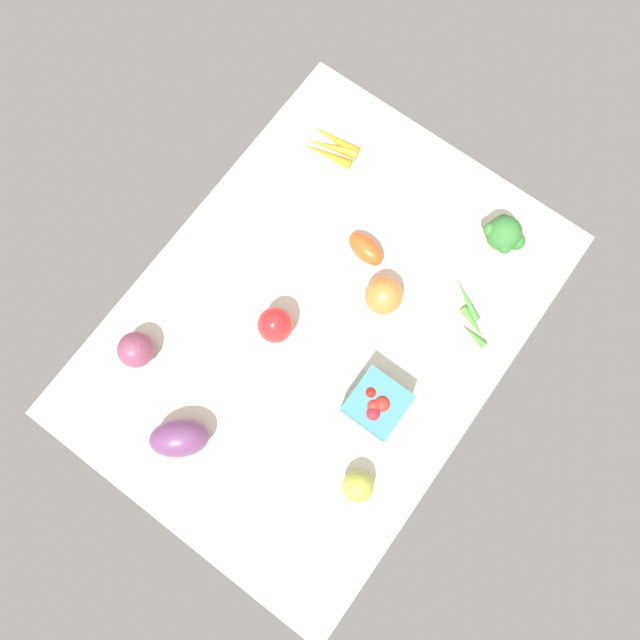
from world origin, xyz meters
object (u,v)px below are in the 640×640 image
at_px(bell_pepper_red, 275,325).
at_px(eggplant, 179,438).
at_px(okra_pile, 471,316).
at_px(berry_basket, 377,404).
at_px(broccoli_head, 504,234).
at_px(heirloom_tomato_green, 358,486).
at_px(heirloom_tomato_orange, 384,296).
at_px(roma_tomato, 366,249).
at_px(red_onion_near_basket, 136,350).
at_px(carrot_bunch, 331,146).

distance_m(bell_pepper_red, eggplant, 0.30).
xyz_separation_m(bell_pepper_red, eggplant, (-0.30, 0.02, -0.01)).
xyz_separation_m(okra_pile, berry_basket, (-0.28, 0.06, 0.03)).
bearing_deg(broccoli_head, heirloom_tomato_green, -175.17).
bearing_deg(heirloom_tomato_orange, eggplant, 161.64).
bearing_deg(roma_tomato, red_onion_near_basket, 70.52).
height_order(roma_tomato, heirloom_tomato_green, heirloom_tomato_green).
distance_m(roma_tomato, heirloom_tomato_green, 0.50).
height_order(okra_pile, berry_basket, berry_basket).
relative_size(red_onion_near_basket, broccoli_head, 0.71).
bearing_deg(berry_basket, eggplant, 136.02).
xyz_separation_m(eggplant, carrot_bunch, (0.71, 0.14, -0.03)).
bearing_deg(bell_pepper_red, berry_basket, -91.52).
relative_size(red_onion_near_basket, berry_basket, 0.70).
distance_m(okra_pile, broccoli_head, 0.19).
bearing_deg(roma_tomato, heirloom_tomato_orange, 152.77).
bearing_deg(broccoli_head, carrot_bunch, 93.36).
relative_size(okra_pile, berry_basket, 1.25).
distance_m(bell_pepper_red, carrot_bunch, 0.45).
height_order(okra_pile, carrot_bunch, carrot_bunch).
distance_m(okra_pile, carrot_bunch, 0.50).
bearing_deg(carrot_bunch, eggplant, -168.67).
height_order(carrot_bunch, berry_basket, berry_basket).
distance_m(carrot_bunch, heirloom_tomato_green, 0.75).
distance_m(heirloom_tomato_orange, carrot_bunch, 0.38).
relative_size(heirloom_tomato_orange, okra_pile, 0.61).
distance_m(heirloom_tomato_orange, berry_basket, 0.23).
bearing_deg(red_onion_near_basket, heirloom_tomato_green, -84.62).
height_order(bell_pepper_red, eggplant, bell_pepper_red).
height_order(eggplant, carrot_bunch, eggplant).
xyz_separation_m(heirloom_tomato_green, berry_basket, (0.15, 0.06, 0.01)).
relative_size(roma_tomato, heirloom_tomato_green, 1.45).
relative_size(red_onion_near_basket, heirloom_tomato_green, 1.18).
distance_m(red_onion_near_basket, carrot_bunch, 0.63).
bearing_deg(berry_basket, heirloom_tomato_orange, 31.39).
height_order(eggplant, berry_basket, berry_basket).
bearing_deg(red_onion_near_basket, heirloom_tomato_orange, -41.11).
bearing_deg(okra_pile, carrot_bunch, 72.88).
bearing_deg(roma_tomato, heirloom_tomato_green, 132.53).
bearing_deg(eggplant, okra_pile, -161.95).
bearing_deg(broccoli_head, heirloom_tomato_orange, 152.82).
bearing_deg(carrot_bunch, bell_pepper_red, -159.07).
xyz_separation_m(bell_pepper_red, broccoli_head, (0.44, -0.27, 0.02)).
bearing_deg(okra_pile, red_onion_near_basket, 132.56).
relative_size(roma_tomato, broccoli_head, 0.87).
height_order(broccoli_head, heirloom_tomato_green, broccoli_head).
xyz_separation_m(eggplant, berry_basket, (0.29, -0.28, -0.00)).
distance_m(roma_tomato, broccoli_head, 0.29).
bearing_deg(heirloom_tomato_orange, okra_pile, -64.97).
relative_size(eggplant, carrot_bunch, 0.91).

